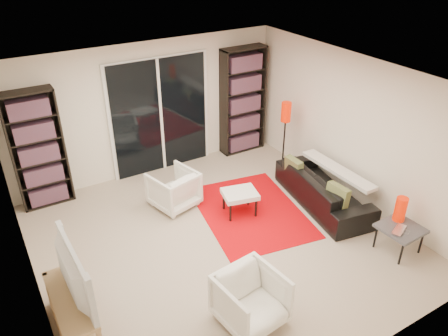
{
  "coord_description": "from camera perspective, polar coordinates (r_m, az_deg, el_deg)",
  "views": [
    {
      "loc": [
        -2.58,
        -4.42,
        4.1
      ],
      "look_at": [
        0.25,
        0.3,
        1.0
      ],
      "focal_mm": 35.0,
      "sensor_mm": 36.0,
      "label": 1
    }
  ],
  "objects": [
    {
      "name": "table_lamp",
      "position": [
        6.64,
        22.06,
        -5.0
      ],
      "size": [
        0.16,
        0.16,
        0.37
      ],
      "primitive_type": "cylinder",
      "color": "#BE1600",
      "rests_on": "side_table"
    },
    {
      "name": "bookshelf_left",
      "position": [
        7.47,
        -23.13,
        2.15
      ],
      "size": [
        0.8,
        0.3,
        1.95
      ],
      "color": "black",
      "rests_on": "ground"
    },
    {
      "name": "tv",
      "position": [
        5.07,
        -19.98,
        -13.04
      ],
      "size": [
        0.18,
        1.13,
        0.65
      ],
      "primitive_type": "imported",
      "rotation": [
        0.0,
        0.0,
        1.6
      ],
      "color": "black",
      "rests_on": "tv_stand"
    },
    {
      "name": "ceiling",
      "position": [
        5.39,
        -0.66,
        11.02
      ],
      "size": [
        5.0,
        5.0,
        0.02
      ],
      "primitive_type": "cube",
      "color": "white",
      "rests_on": "wall_back"
    },
    {
      "name": "wall_left",
      "position": [
        5.29,
        -24.85,
        -7.0
      ],
      "size": [
        0.02,
        5.0,
        2.4
      ],
      "primitive_type": "cube",
      "color": "white",
      "rests_on": "ground"
    },
    {
      "name": "wall_front",
      "position": [
        4.33,
        16.96,
        -14.28
      ],
      "size": [
        5.0,
        0.02,
        2.4
      ],
      "primitive_type": "cube",
      "color": "white",
      "rests_on": "ground"
    },
    {
      "name": "side_table",
      "position": [
        6.63,
        22.07,
        -7.46
      ],
      "size": [
        0.56,
        0.56,
        0.4
      ],
      "color": "#49494E",
      "rests_on": "floor"
    },
    {
      "name": "rug",
      "position": [
        7.14,
        3.51,
        -5.68
      ],
      "size": [
        1.86,
        2.3,
        0.01
      ],
      "primitive_type": "cube",
      "rotation": [
        0.0,
        0.0,
        -0.17
      ],
      "color": "red",
      "rests_on": "floor"
    },
    {
      "name": "tv_stand",
      "position": [
        5.45,
        -19.16,
        -17.51
      ],
      "size": [
        0.37,
        1.14,
        0.5
      ],
      "color": "tan",
      "rests_on": "floor"
    },
    {
      "name": "sofa",
      "position": [
        7.36,
        12.85,
        -2.63
      ],
      "size": [
        1.08,
        2.05,
        0.57
      ],
      "primitive_type": "imported",
      "rotation": [
        0.0,
        0.0,
        1.4
      ],
      "color": "black",
      "rests_on": "floor"
    },
    {
      "name": "floor_lamp",
      "position": [
        8.01,
        8.05,
        6.33
      ],
      "size": [
        0.2,
        0.2,
        1.32
      ],
      "color": "black",
      "rests_on": "floor"
    },
    {
      "name": "armchair_back",
      "position": [
        7.16,
        -6.59,
        -2.74
      ],
      "size": [
        0.82,
        0.84,
        0.63
      ],
      "primitive_type": "imported",
      "rotation": [
        0.0,
        0.0,
        3.39
      ],
      "color": "white",
      "rests_on": "floor"
    },
    {
      "name": "laptop",
      "position": [
        6.52,
        22.26,
        -7.63
      ],
      "size": [
        0.35,
        0.29,
        0.02
      ],
      "primitive_type": "imported",
      "rotation": [
        0.0,
        0.0,
        0.4
      ],
      "color": "silver",
      "rests_on": "side_table"
    },
    {
      "name": "armchair_front",
      "position": [
        5.23,
        3.52,
        -16.81
      ],
      "size": [
        0.78,
        0.79,
        0.66
      ],
      "primitive_type": "imported",
      "rotation": [
        0.0,
        0.0,
        0.11
      ],
      "color": "white",
      "rests_on": "floor"
    },
    {
      "name": "wall_back",
      "position": [
        7.93,
        -9.84,
        7.51
      ],
      "size": [
        5.0,
        0.02,
        2.4
      ],
      "primitive_type": "cube",
      "color": "white",
      "rests_on": "ground"
    },
    {
      "name": "ottoman",
      "position": [
        6.91,
        2.09,
        -3.54
      ],
      "size": [
        0.62,
        0.55,
        0.4
      ],
      "color": "white",
      "rests_on": "floor"
    },
    {
      "name": "sliding_door",
      "position": [
        8.02,
        -8.32,
        6.74
      ],
      "size": [
        1.92,
        0.08,
        2.16
      ],
      "color": "white",
      "rests_on": "ground"
    },
    {
      "name": "floor",
      "position": [
        6.56,
        -0.54,
        -9.31
      ],
      "size": [
        5.0,
        5.0,
        0.0
      ],
      "primitive_type": "plane",
      "color": "tan",
      "rests_on": "ground"
    },
    {
      "name": "bookshelf_right",
      "position": [
        8.66,
        2.49,
        8.74
      ],
      "size": [
        0.9,
        0.3,
        2.1
      ],
      "color": "black",
      "rests_on": "ground"
    },
    {
      "name": "wall_right",
      "position": [
        7.33,
        16.59,
        4.81
      ],
      "size": [
        0.02,
        5.0,
        2.4
      ],
      "primitive_type": "cube",
      "color": "white",
      "rests_on": "ground"
    }
  ]
}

